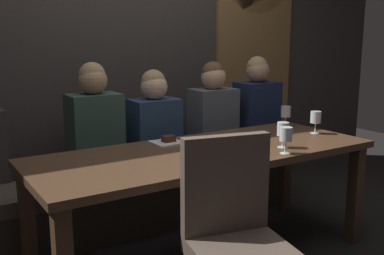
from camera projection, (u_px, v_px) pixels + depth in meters
name	position (u px, v px, depth m)	size (l,w,h in m)	color
back_wall_tiled	(122.00, 29.00, 3.70)	(6.00, 0.12, 3.00)	#383330
arched_door	(254.00, 44.00, 4.38)	(0.90, 0.05, 2.55)	olive
dining_table	(206.00, 163.00, 2.86)	(2.20, 0.84, 0.74)	#412B1C
banquette_bench	(155.00, 195.00, 3.52)	(2.50, 0.44, 0.45)	#312A23
chair_near_side	(235.00, 228.00, 2.10)	(0.52, 0.52, 0.98)	#4C3321
diner_redhead	(95.00, 124.00, 3.16)	(0.36, 0.24, 0.82)	#2D473D
diner_bearded	(154.00, 122.00, 3.39)	(0.36, 0.24, 0.75)	navy
diner_far_end	(213.00, 113.00, 3.68)	(0.36, 0.24, 0.79)	#4C515B
diner_near_end	(257.00, 107.00, 3.90)	(0.36, 0.24, 0.82)	#192342
wine_glass_far_left	(316.00, 118.00, 3.28)	(0.08, 0.08, 0.16)	silver
wine_glass_far_right	(286.00, 113.00, 3.53)	(0.08, 0.08, 0.16)	silver
wine_glass_near_right	(283.00, 130.00, 2.86)	(0.08, 0.08, 0.16)	silver
wine_glass_near_left	(207.00, 147.00, 2.41)	(0.08, 0.08, 0.16)	silver
wine_glass_end_left	(286.00, 135.00, 2.71)	(0.08, 0.08, 0.16)	silver
dessert_plate	(168.00, 141.00, 3.00)	(0.19, 0.19, 0.05)	white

